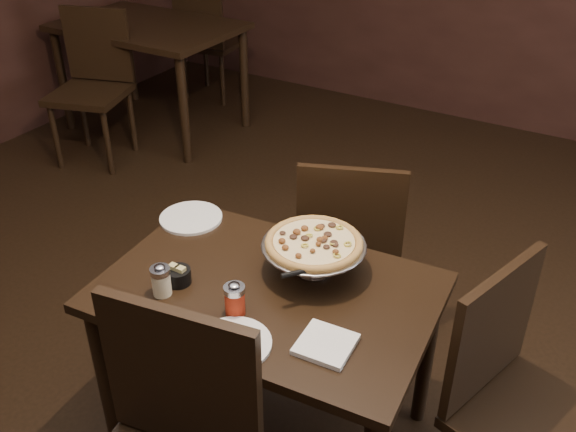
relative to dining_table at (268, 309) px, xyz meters
The scene contains 15 objects.
room 0.81m from the dining_table, 103.50° to the right, with size 6.04×7.04×2.84m.
dining_table is the anchor object (origin of this frame).
background_table 3.05m from the dining_table, 138.41° to the left, with size 1.27×0.85×0.79m.
pizza_stand 0.28m from the dining_table, 60.81° to the left, with size 0.36×0.36×0.15m.
parmesan_shaker 0.38m from the dining_table, 144.52° to the right, with size 0.07×0.07×0.12m.
pepper_flake_shaker 0.22m from the dining_table, 96.85° to the right, with size 0.07×0.07×0.12m.
packet_caddy 0.33m from the dining_table, 155.34° to the right, with size 0.09×0.09×0.07m.
napkin_stack 0.35m from the dining_table, 26.53° to the right, with size 0.16×0.16×0.02m, color white.
plate_left 0.54m from the dining_table, 156.21° to the left, with size 0.24×0.24×0.01m, color white.
plate_near 0.31m from the dining_table, 78.75° to the right, with size 0.24×0.24×0.01m, color white.
serving_spatula 0.24m from the dining_table, ahead, with size 0.15×0.15×0.02m.
chair_far 0.66m from the dining_table, 89.90° to the left, with size 0.55×0.55×0.91m.
chair_side 0.84m from the dining_table, ahead, with size 0.54×0.54×0.92m.
bg_chair_far 3.56m from the dining_table, 130.13° to the left, with size 0.49×0.49×0.94m.
bg_chair_near 2.72m from the dining_table, 147.59° to the left, with size 0.58×0.58×0.99m.
Camera 1 is at (1.00, -1.32, 2.02)m, focal length 40.00 mm.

